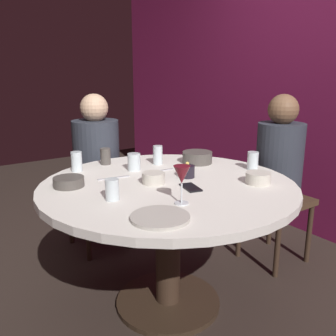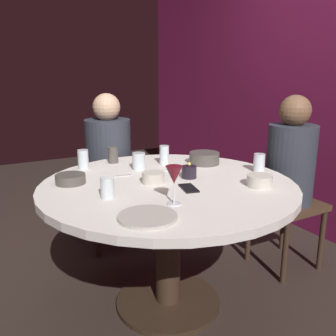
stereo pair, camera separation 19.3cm
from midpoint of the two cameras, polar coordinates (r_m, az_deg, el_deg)
name	(u,v)px [view 2 (the right image)]	position (r m, az deg, el deg)	size (l,w,h in m)	color
ground_plane	(168,303)	(2.28, 2.58, -20.36)	(8.00, 8.00, 0.00)	#2D231E
dining_table	(168,209)	(2.00, 2.78, -6.39)	(1.36, 1.36, 0.74)	silver
seated_diner_left	(108,154)	(2.74, -7.29, 2.21)	(0.40, 0.40, 1.16)	#3F2D1E
seated_diner_back	(290,164)	(2.55, 20.64, 0.49)	(0.40, 0.40, 1.17)	#3F2D1E
candle_holder	(189,172)	(2.03, 6.01, -0.64)	(0.08, 0.08, 0.09)	black
wine_glass	(174,177)	(1.60, 4.41, -1.40)	(0.08, 0.08, 0.18)	silver
dinner_plate	(147,217)	(1.48, 0.52, -7.67)	(0.24, 0.24, 0.01)	#B2ADA3
cell_phone	(189,188)	(1.85, 6.22, -3.18)	(0.07, 0.14, 0.01)	black
bowl_serving_large	(71,179)	(1.97, -12.28, -1.71)	(0.16, 0.16, 0.05)	#4C4742
bowl_salad_center	(260,181)	(1.96, 16.84, -1.94)	(0.13, 0.13, 0.06)	beige
bowl_small_white	(204,158)	(2.35, 8.03, 1.51)	(0.19, 0.19, 0.07)	#4C4742
bowl_sauce_side	(153,177)	(1.93, 0.54, -1.53)	(0.12, 0.12, 0.06)	beige
cup_near_candle	(139,161)	(2.19, -2.08, 1.05)	(0.08, 0.08, 0.10)	silver
cup_by_left_diner	(83,159)	(2.24, -10.72, 1.30)	(0.06, 0.06, 0.12)	silver
cup_by_right_diner	(107,188)	(1.71, -6.28, -3.11)	(0.06, 0.06, 0.10)	silver
cup_center_front	(259,163)	(2.23, 16.44, 0.75)	(0.07, 0.07, 0.11)	silver
cup_far_edge	(113,155)	(2.37, -6.26, 2.01)	(0.06, 0.06, 0.10)	#4C4742
cup_beside_wine	(164,155)	(2.32, 1.80, 2.03)	(0.06, 0.06, 0.12)	silver
fork_near_plate	(165,171)	(2.17, 2.01, -0.44)	(0.02, 0.18, 0.01)	#B7B7BC
knife_near_plate	(116,176)	(2.06, -5.46, -1.35)	(0.02, 0.18, 0.01)	#B7B7BC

